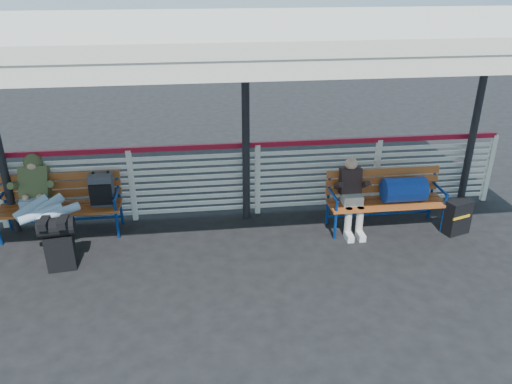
{
  "coord_description": "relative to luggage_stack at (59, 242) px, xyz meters",
  "views": [
    {
      "loc": [
        1.06,
        -5.48,
        3.81
      ],
      "look_at": [
        1.86,
        1.0,
        0.8
      ],
      "focal_mm": 35.0,
      "sensor_mm": 36.0,
      "label": 1
    }
  ],
  "objects": [
    {
      "name": "ground",
      "position": [
        0.85,
        -0.58,
        -0.42
      ],
      "size": [
        60.0,
        60.0,
        0.0
      ],
      "primitive_type": "plane",
      "color": "black",
      "rests_on": "ground"
    },
    {
      "name": "bench_left",
      "position": [
        0.03,
        1.03,
        0.19
      ],
      "size": [
        1.8,
        0.56,
        0.95
      ],
      "color": "#A74D20",
      "rests_on": "ground"
    },
    {
      "name": "bench_right",
      "position": [
        4.89,
        0.57,
        0.2
      ],
      "size": [
        1.8,
        0.56,
        0.92
      ],
      "color": "#A74D20",
      "rests_on": "ground"
    },
    {
      "name": "traveler_man",
      "position": [
        -0.35,
        0.67,
        0.27
      ],
      "size": [
        0.94,
        1.61,
        0.77
      ],
      "color": "#9BB6D1",
      "rests_on": "ground"
    },
    {
      "name": "canopy",
      "position": [
        0.85,
        0.29,
        2.62
      ],
      "size": [
        12.6,
        3.6,
        3.16
      ],
      "color": "silver",
      "rests_on": "ground"
    },
    {
      "name": "companion_person",
      "position": [
        4.2,
        0.57,
        0.18
      ],
      "size": [
        0.32,
        0.66,
        1.15
      ],
      "color": "#B5B0A4",
      "rests_on": "ground"
    },
    {
      "name": "suitcase_side",
      "position": [
        5.8,
        0.27,
        -0.15
      ],
      "size": [
        0.43,
        0.34,
        0.54
      ],
      "rotation": [
        0.0,
        0.0,
        0.31
      ],
      "color": "black",
      "rests_on": "ground"
    },
    {
      "name": "fence",
      "position": [
        0.85,
        1.32,
        0.24
      ],
      "size": [
        12.08,
        0.08,
        1.24
      ],
      "color": "silver",
      "rests_on": "ground"
    },
    {
      "name": "luggage_stack",
      "position": [
        0.0,
        0.0,
        0.0
      ],
      "size": [
        0.49,
        0.31,
        0.77
      ],
      "rotation": [
        0.0,
        0.0,
        0.12
      ],
      "color": "black",
      "rests_on": "ground"
    }
  ]
}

